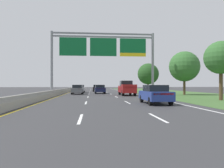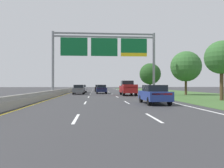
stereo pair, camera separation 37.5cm
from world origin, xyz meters
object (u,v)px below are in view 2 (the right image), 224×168
pickup_truck_red (128,88)px  car_blue_right_lane_sedan (154,94)px  car_white_left_lane_sedan (82,89)px  roadside_tree_mid (186,66)px  overhead_sign_gantry (104,50)px  roadside_tree_near (222,58)px  car_grey_left_lane_sedan (79,89)px  roadside_tree_far (150,74)px  car_black_centre_lane_sedan (99,88)px  car_navy_centre_lane_sedan (101,89)px

pickup_truck_red → car_blue_right_lane_sedan: bearing=-179.8°
car_white_left_lane_sedan → roadside_tree_mid: bearing=-123.6°
overhead_sign_gantry → roadside_tree_near: 15.69m
car_grey_left_lane_sedan → roadside_tree_mid: 17.67m
overhead_sign_gantry → roadside_tree_far: (10.81, 15.97, -2.61)m
car_blue_right_lane_sedan → car_black_centre_lane_sedan: 32.96m
pickup_truck_red → overhead_sign_gantry: bearing=101.9°
pickup_truck_red → roadside_tree_far: (7.25, 15.22, 2.91)m
car_navy_centre_lane_sedan → car_black_centre_lane_sedan: 11.31m
car_grey_left_lane_sedan → overhead_sign_gantry: bearing=-142.9°
pickup_truck_red → roadside_tree_near: (7.87, -11.26, 3.25)m
pickup_truck_red → car_blue_right_lane_sedan: 14.53m
car_white_left_lane_sedan → roadside_tree_near: size_ratio=0.73×
car_navy_centre_lane_sedan → car_white_left_lane_sedan: same height
overhead_sign_gantry → roadside_tree_mid: bearing=5.8°
car_navy_centre_lane_sedan → roadside_tree_mid: 14.86m
car_white_left_lane_sedan → roadside_tree_far: size_ratio=0.70×
car_navy_centre_lane_sedan → roadside_tree_mid: size_ratio=0.65×
pickup_truck_red → car_grey_left_lane_sedan: bearing=58.3°
roadside_tree_mid → car_grey_left_lane_sedan: bearing=166.1°
car_navy_centre_lane_sedan → car_white_left_lane_sedan: 6.34m
roadside_tree_mid → roadside_tree_far: 14.82m
pickup_truck_red → car_white_left_lane_sedan: pickup_truck_red is taller
overhead_sign_gantry → car_black_centre_lane_sedan: size_ratio=3.39×
pickup_truck_red → car_white_left_lane_sedan: (-7.60, 11.94, -0.26)m
car_white_left_lane_sedan → overhead_sign_gantry: bearing=-161.7°
overhead_sign_gantry → roadside_tree_mid: 12.97m
pickup_truck_red → car_navy_centre_lane_sedan: bearing=28.8°
car_navy_centre_lane_sedan → car_grey_left_lane_sedan: bearing=118.9°
car_black_centre_lane_sedan → roadside_tree_mid: bearing=-144.3°
car_black_centre_lane_sedan → car_white_left_lane_sedan: same height
overhead_sign_gantry → car_blue_right_lane_sedan: overhead_sign_gantry is taller
car_blue_right_lane_sedan → car_white_left_lane_sedan: (-7.66, 26.46, 0.00)m
car_navy_centre_lane_sedan → roadside_tree_far: size_ratio=0.70×
roadside_tree_far → car_navy_centre_lane_sedan: bearing=-142.9°
car_black_centre_lane_sedan → car_white_left_lane_sedan: bearing=149.4°
overhead_sign_gantry → car_white_left_lane_sedan: overhead_sign_gantry is taller
car_navy_centre_lane_sedan → car_white_left_lane_sedan: size_ratio=1.00×
car_black_centre_lane_sedan → roadside_tree_near: bearing=-159.1°
car_white_left_lane_sedan → car_black_centre_lane_sedan: bearing=-28.6°
car_black_centre_lane_sedan → roadside_tree_near: 31.97m
roadside_tree_near → pickup_truck_red: bearing=124.9°
car_white_left_lane_sedan → roadside_tree_mid: roadside_tree_mid is taller
pickup_truck_red → car_grey_left_lane_sedan: pickup_truck_red is taller
car_white_left_lane_sedan → roadside_tree_mid: (16.76, -11.41, 3.61)m
pickup_truck_red → car_navy_centre_lane_sedan: size_ratio=1.22×
car_black_centre_lane_sedan → pickup_truck_red: bearing=-168.6°
roadside_tree_mid → roadside_tree_far: roadside_tree_mid is taller
overhead_sign_gantry → roadside_tree_far: overhead_sign_gantry is taller
car_navy_centre_lane_sedan → car_blue_right_lane_sedan: same height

